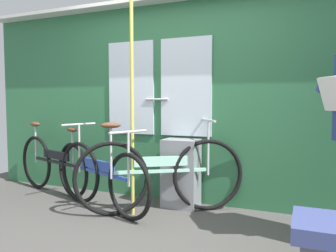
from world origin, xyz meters
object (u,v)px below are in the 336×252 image
at_px(trash_bin_by_wall, 181,173).
at_px(bicycle_near_door, 56,165).
at_px(bicycle_leaning_behind, 97,175).
at_px(bicycle_by_pole, 160,175).
at_px(handrail_pole, 132,103).

bearing_deg(trash_bin_by_wall, bicycle_near_door, -174.46).
bearing_deg(bicycle_leaning_behind, bicycle_by_pole, 29.96).
bearing_deg(bicycle_by_pole, bicycle_leaning_behind, 154.41).
bearing_deg(trash_bin_by_wall, bicycle_by_pole, -112.06).
bearing_deg(bicycle_leaning_behind, trash_bin_by_wall, 47.62).
height_order(trash_bin_by_wall, handrail_pole, handrail_pole).
bearing_deg(bicycle_near_door, bicycle_leaning_behind, 1.42).
distance_m(bicycle_leaning_behind, bicycle_by_pole, 0.71).
relative_size(bicycle_near_door, bicycle_leaning_behind, 1.00).
xyz_separation_m(bicycle_near_door, bicycle_leaning_behind, (0.77, -0.23, -0.02)).
xyz_separation_m(bicycle_by_pole, handrail_pole, (-0.25, -0.14, 0.73)).
bearing_deg(bicycle_by_pole, bicycle_near_door, 141.82).
xyz_separation_m(bicycle_near_door, handrail_pole, (1.23, -0.28, 0.76)).
distance_m(bicycle_near_door, trash_bin_by_wall, 1.60).
bearing_deg(handrail_pole, bicycle_by_pole, 29.46).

